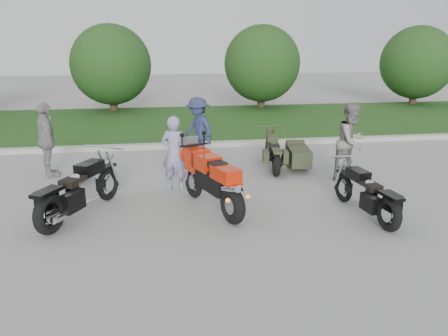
{
  "coord_description": "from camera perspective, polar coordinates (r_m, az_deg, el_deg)",
  "views": [
    {
      "loc": [
        -1.04,
        -7.27,
        3.12
      ],
      "look_at": [
        0.2,
        0.76,
        0.8
      ],
      "focal_mm": 35.0,
      "sensor_mm": 36.0,
      "label": 1
    }
  ],
  "objects": [
    {
      "name": "person_back",
      "position": [
        11.23,
        -22.13,
        3.39
      ],
      "size": [
        0.81,
        1.15,
        1.81
      ],
      "primitive_type": "imported",
      "rotation": [
        0.0,
        0.0,
        1.96
      ],
      "color": "gray",
      "rests_on": "ground"
    },
    {
      "name": "curb",
      "position": [
        13.65,
        -4.21,
        3.02
      ],
      "size": [
        60.0,
        0.3,
        0.15
      ],
      "primitive_type": "cube",
      "color": "#ABA8A1",
      "rests_on": "ground"
    },
    {
      "name": "tree_far_right",
      "position": [
        24.54,
        23.91,
        12.47
      ],
      "size": [
        3.6,
        3.6,
        4.0
      ],
      "color": "#3F2B1C",
      "rests_on": "ground"
    },
    {
      "name": "cruiser_sidecar",
      "position": [
        11.3,
        8.34,
        1.75
      ],
      "size": [
        1.2,
        2.11,
        0.81
      ],
      "rotation": [
        0.0,
        0.0,
        -0.15
      ],
      "color": "black",
      "rests_on": "ground"
    },
    {
      "name": "person_stripe",
      "position": [
        9.56,
        -6.48,
        1.93
      ],
      "size": [
        0.71,
        0.61,
        1.64
      ],
      "primitive_type": "imported",
      "rotation": [
        0.0,
        0.0,
        2.71
      ],
      "color": "#8B88B9",
      "rests_on": "ground"
    },
    {
      "name": "person_denim",
      "position": [
        11.99,
        -3.39,
        5.09
      ],
      "size": [
        1.14,
        1.29,
        1.74
      ],
      "primitive_type": "imported",
      "rotation": [
        0.0,
        0.0,
        -1.01
      ],
      "color": "navy",
      "rests_on": "ground"
    },
    {
      "name": "grass_strip",
      "position": [
        17.71,
        -5.33,
        5.97
      ],
      "size": [
        60.0,
        8.0,
        0.14
      ],
      "primitive_type": "cube",
      "color": "#28591E",
      "rests_on": "ground"
    },
    {
      "name": "ground",
      "position": [
        7.98,
        -0.61,
        -7.08
      ],
      "size": [
        80.0,
        80.0,
        0.0
      ],
      "primitive_type": "plane",
      "color": "#999993",
      "rests_on": "ground"
    },
    {
      "name": "tree_mid_right",
      "position": [
        21.39,
        4.98,
        13.41
      ],
      "size": [
        3.6,
        3.6,
        4.0
      ],
      "color": "#3F2B1C",
      "rests_on": "ground"
    },
    {
      "name": "sportbike_red",
      "position": [
        8.32,
        -1.51,
        -1.39
      ],
      "size": [
        1.0,
        2.21,
        1.09
      ],
      "rotation": [
        0.0,
        0.0,
        0.36
      ],
      "color": "black",
      "rests_on": "ground"
    },
    {
      "name": "person_grey",
      "position": [
        10.64,
        16.3,
        3.33
      ],
      "size": [
        1.12,
        1.06,
        1.83
      ],
      "primitive_type": "imported",
      "rotation": [
        0.0,
        0.0,
        0.57
      ],
      "color": "gray",
      "rests_on": "ground"
    },
    {
      "name": "cruiser_right",
      "position": [
        8.5,
        18.26,
        -3.43
      ],
      "size": [
        0.49,
        2.12,
        0.82
      ],
      "rotation": [
        0.0,
        0.0,
        0.11
      ],
      "color": "black",
      "rests_on": "ground"
    },
    {
      "name": "cruiser_left",
      "position": [
        8.47,
        -18.54,
        -3.03
      ],
      "size": [
        1.26,
        2.28,
        0.95
      ],
      "rotation": [
        0.0,
        0.0,
        -0.47
      ],
      "color": "black",
      "rests_on": "ground"
    },
    {
      "name": "tree_mid_left",
      "position": [
        20.88,
        -14.55,
        12.92
      ],
      "size": [
        3.6,
        3.6,
        4.0
      ],
      "color": "#3F2B1C",
      "rests_on": "ground"
    }
  ]
}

